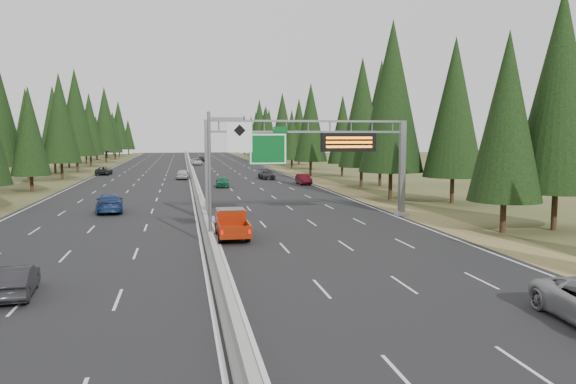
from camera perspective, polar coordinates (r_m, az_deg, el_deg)
The scene contains 18 objects.
road at distance 88.79m, azimuth -9.65°, elevation 1.42°, with size 32.00×260.00×0.08m, color black.
shoulder_right at distance 90.87m, azimuth 1.65°, elevation 1.59°, with size 3.60×260.00×0.06m, color olive.
shoulder_left at distance 90.24m, azimuth -21.02°, elevation 1.18°, with size 3.60×260.00×0.06m, color #3C411E.
median_barrier at distance 88.76m, azimuth -9.65°, elevation 1.66°, with size 0.70×260.00×0.85m.
sign_gantry at distance 44.68m, azimuth 2.91°, elevation 3.96°, with size 16.75×0.98×7.80m.
hov_sign_pole at distance 33.62m, azimuth -6.99°, elevation 2.39°, with size 2.80×0.50×8.00m.
tree_row_right at distance 85.44m, azimuth 5.43°, elevation 7.15°, with size 11.27×238.10×18.35m.
tree_row_left at distance 79.96m, azimuth -25.58°, elevation 7.06°, with size 11.72×240.28×18.88m.
red_pickup at distance 36.89m, azimuth -5.78°, elevation -3.01°, with size 1.95×5.46×1.78m.
car_ahead_green at distance 72.23m, azimuth -6.69°, elevation 1.05°, with size 1.63×4.05×1.38m, color #155D38.
car_ahead_dkred at distance 75.74m, azimuth 1.60°, elevation 1.31°, with size 1.47×4.23×1.39m, color #600D18.
car_ahead_dkgrey at distance 84.83m, azimuth -2.20°, elevation 1.79°, with size 1.94×4.78×1.39m, color black.
car_ahead_white at distance 126.80m, azimuth -9.31°, elevation 3.06°, with size 2.41×5.22×1.45m, color silver.
car_ahead_far at distance 142.17m, azimuth -8.78°, elevation 3.35°, with size 1.66×4.14×1.41m, color black.
car_onc_near at distance 25.91m, azimuth -25.92°, elevation -8.11°, with size 1.38×3.95×1.30m, color black.
car_onc_blue at distance 50.69m, azimuth -17.66°, elevation -1.08°, with size 2.22×5.46×1.58m, color navy.
car_onc_white at distance 86.08m, azimuth -10.62°, elevation 1.80°, with size 1.78×4.44×1.51m, color #B9B9B9.
car_onc_far at distance 98.85m, azimuth -18.20°, elevation 2.07°, with size 2.28×4.94×1.37m, color black.
Camera 1 is at (-1.58, -8.52, 6.70)m, focal length 35.00 mm.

